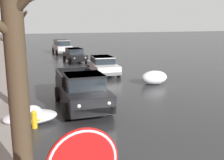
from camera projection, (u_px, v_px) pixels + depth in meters
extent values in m
ellipsoid|color=white|center=(30.00, 117.00, 10.75)|extent=(2.16, 1.32, 0.48)
ellipsoid|color=white|center=(32.00, 113.00, 10.85)|extent=(0.82, 0.68, 0.68)
ellipsoid|color=white|center=(154.00, 77.00, 17.44)|extent=(1.82, 1.10, 0.89)
ellipsoid|color=white|center=(158.00, 79.00, 17.48)|extent=(0.75, 0.62, 0.62)
ellipsoid|color=white|center=(147.00, 81.00, 17.41)|extent=(0.50, 0.42, 0.42)
ellipsoid|color=white|center=(16.00, 59.00, 26.79)|extent=(1.87, 1.10, 0.71)
ellipsoid|color=white|center=(13.00, 60.00, 26.70)|extent=(0.73, 0.61, 0.61)
ellipsoid|color=white|center=(18.00, 60.00, 27.00)|extent=(0.53, 0.44, 0.44)
cylinder|color=#423323|center=(15.00, 48.00, 5.52)|extent=(0.44, 0.44, 6.93)
cylinder|color=#423323|center=(11.00, 42.00, 11.67)|extent=(0.37, 0.37, 6.32)
cylinder|color=#423323|center=(18.00, 26.00, 10.97)|extent=(0.76, 1.57, 1.22)
cylinder|color=#423323|center=(25.00, 3.00, 12.25)|extent=(1.62, 1.56, 0.87)
cube|color=black|center=(81.00, 92.00, 12.60)|extent=(2.11, 5.02, 0.76)
cube|color=black|center=(84.00, 81.00, 11.81)|extent=(1.71, 1.66, 0.64)
cube|color=black|center=(84.00, 75.00, 11.75)|extent=(1.75, 1.71, 0.08)
cube|color=black|center=(94.00, 75.00, 13.66)|extent=(0.22, 2.37, 0.44)
cube|color=black|center=(59.00, 77.00, 13.12)|extent=(0.22, 2.37, 0.44)
cube|color=black|center=(72.00, 71.00, 14.72)|extent=(1.76, 0.19, 0.44)
cube|color=#B7B7BC|center=(94.00, 112.00, 10.41)|extent=(1.76, 0.21, 0.32)
sphere|color=white|center=(109.00, 103.00, 10.49)|extent=(0.16, 0.16, 0.16)
sphere|color=white|center=(79.00, 106.00, 10.12)|extent=(0.16, 0.16, 0.16)
cylinder|color=black|center=(110.00, 107.00, 11.60)|extent=(0.26, 0.73, 0.72)
cylinder|color=black|center=(66.00, 112.00, 11.02)|extent=(0.26, 0.73, 0.72)
cylinder|color=black|center=(93.00, 91.00, 14.35)|extent=(0.26, 0.73, 0.72)
cylinder|color=black|center=(58.00, 94.00, 13.76)|extent=(0.26, 0.73, 0.72)
cube|color=silver|center=(103.00, 67.00, 20.61)|extent=(2.15, 4.29, 0.60)
cube|color=black|center=(102.00, 60.00, 20.69)|extent=(1.71, 2.29, 0.52)
cube|color=silver|center=(102.00, 57.00, 20.64)|extent=(1.75, 2.34, 0.06)
cube|color=slate|center=(110.00, 74.00, 18.75)|extent=(1.72, 0.29, 0.22)
cube|color=slate|center=(97.00, 65.00, 22.55)|extent=(1.72, 0.29, 0.22)
cylinder|color=black|center=(119.00, 73.00, 19.70)|extent=(0.24, 0.61, 0.60)
cylinder|color=black|center=(95.00, 74.00, 19.23)|extent=(0.24, 0.61, 0.60)
cylinder|color=black|center=(110.00, 68.00, 22.12)|extent=(0.24, 0.61, 0.60)
cylinder|color=black|center=(89.00, 69.00, 21.65)|extent=(0.24, 0.61, 0.60)
sphere|color=silver|center=(118.00, 70.00, 18.82)|extent=(0.14, 0.14, 0.14)
sphere|color=silver|center=(102.00, 71.00, 18.52)|extent=(0.14, 0.14, 0.14)
cube|color=black|center=(75.00, 56.00, 27.12)|extent=(1.71, 4.00, 0.60)
cube|color=black|center=(74.00, 51.00, 27.18)|extent=(1.45, 2.09, 0.52)
cube|color=black|center=(74.00, 49.00, 27.13)|extent=(1.48, 2.13, 0.06)
cube|color=black|center=(80.00, 61.00, 25.40)|extent=(1.61, 0.15, 0.22)
cube|color=black|center=(70.00, 56.00, 28.91)|extent=(1.61, 0.15, 0.22)
cylinder|color=black|center=(86.00, 60.00, 26.38)|extent=(0.19, 0.60, 0.60)
cylinder|color=black|center=(70.00, 61.00, 25.75)|extent=(0.19, 0.60, 0.60)
cylinder|color=black|center=(80.00, 57.00, 28.61)|extent=(0.19, 0.60, 0.60)
cylinder|color=black|center=(64.00, 58.00, 27.98)|extent=(0.19, 0.60, 0.60)
sphere|color=silver|center=(85.00, 58.00, 25.52)|extent=(0.14, 0.14, 0.14)
sphere|color=silver|center=(75.00, 58.00, 25.12)|extent=(0.14, 0.14, 0.14)
cube|color=#B7B7BC|center=(62.00, 48.00, 34.40)|extent=(1.80, 4.56, 0.80)
cube|color=black|center=(62.00, 42.00, 34.28)|extent=(1.55, 3.19, 0.68)
cube|color=#B7B7BC|center=(61.00, 40.00, 34.21)|extent=(1.59, 3.26, 0.06)
cube|color=#525254|center=(65.00, 52.00, 32.42)|extent=(1.76, 0.12, 0.22)
cube|color=#525254|center=(59.00, 49.00, 36.49)|extent=(1.76, 0.12, 0.22)
cylinder|color=black|center=(71.00, 52.00, 33.52)|extent=(0.18, 0.68, 0.68)
cylinder|color=black|center=(57.00, 53.00, 32.87)|extent=(0.18, 0.68, 0.68)
cylinder|color=black|center=(67.00, 50.00, 36.09)|extent=(0.18, 0.68, 0.68)
cylinder|color=black|center=(53.00, 50.00, 35.44)|extent=(0.18, 0.68, 0.68)
sphere|color=silver|center=(70.00, 49.00, 32.53)|extent=(0.14, 0.14, 0.14)
sphere|color=silver|center=(61.00, 49.00, 32.11)|extent=(0.14, 0.14, 0.14)
cylinder|color=gold|center=(34.00, 121.00, 10.19)|extent=(0.22, 0.22, 0.55)
sphere|color=gold|center=(34.00, 113.00, 10.12)|extent=(0.21, 0.21, 0.21)
cylinder|color=gold|center=(30.00, 121.00, 10.12)|extent=(0.10, 0.09, 0.09)
cylinder|color=gold|center=(39.00, 120.00, 10.24)|extent=(0.10, 0.09, 0.09)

